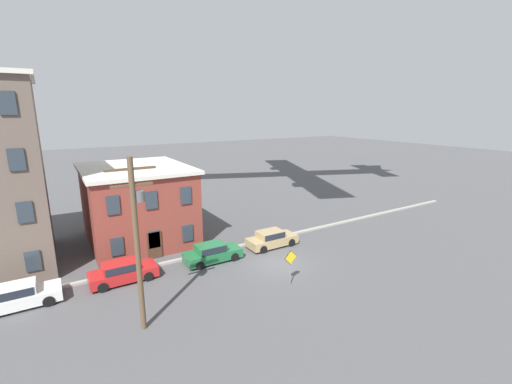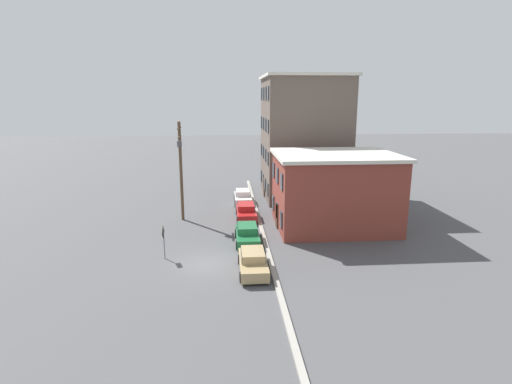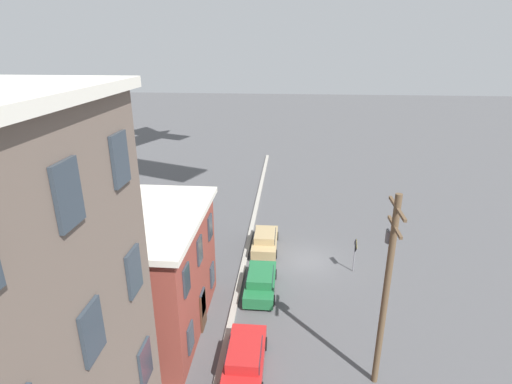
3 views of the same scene
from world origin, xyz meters
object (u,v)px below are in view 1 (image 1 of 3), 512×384
at_px(car_red, 122,271).
at_px(utility_pole, 137,237).
at_px(car_tan, 271,238).
at_px(caution_sign, 291,262).
at_px(car_white, 18,295).
at_px(car_green, 212,252).

xyz_separation_m(car_red, utility_pole, (-0.03, -6.07, 4.48)).
distance_m(car_tan, caution_sign, 6.88).
height_order(car_white, car_red, same).
relative_size(car_red, utility_pole, 0.47).
bearing_deg(caution_sign, utility_pole, 177.77).
distance_m(car_white, utility_pole, 9.52).
xyz_separation_m(car_white, car_green, (12.48, -0.20, 0.00)).
bearing_deg(utility_pole, car_red, 89.70).
bearing_deg(utility_pole, car_green, 41.35).
height_order(caution_sign, utility_pole, utility_pole).
xyz_separation_m(car_red, caution_sign, (9.48, -6.44, 0.93)).
bearing_deg(car_red, car_white, -179.42).
distance_m(car_white, caution_sign, 16.68).
xyz_separation_m(car_white, car_red, (5.91, 0.06, 0.00)).
relative_size(car_tan, caution_sign, 1.76).
distance_m(car_red, utility_pole, 7.54).
relative_size(car_green, utility_pole, 0.47).
bearing_deg(car_red, car_tan, -0.86).
bearing_deg(caution_sign, car_white, 157.48).
height_order(car_white, utility_pole, utility_pole).
distance_m(car_green, car_tan, 5.60).
height_order(car_green, utility_pole, utility_pole).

